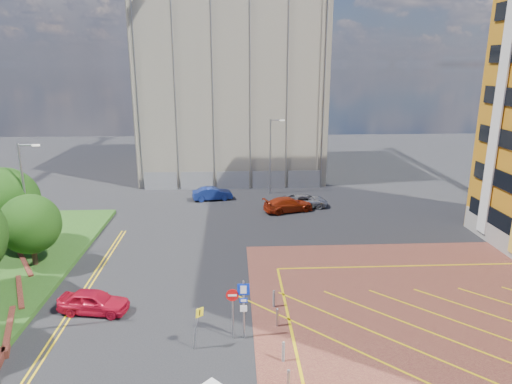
{
  "coord_description": "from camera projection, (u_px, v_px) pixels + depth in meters",
  "views": [
    {
      "loc": [
        0.09,
        -19.35,
        13.43
      ],
      "look_at": [
        1.26,
        3.65,
        6.98
      ],
      "focal_mm": 32.0,
      "sensor_mm": 36.0,
      "label": 1
    }
  ],
  "objects": [
    {
      "name": "sign_cluster",
      "position": [
        239.0,
        304.0,
        22.66
      ],
      "size": [
        1.17,
        0.12,
        3.2
      ],
      "color": "#9EA0A8",
      "rests_on": "ground"
    },
    {
      "name": "construction_building",
      "position": [
        232.0,
        84.0,
        57.73
      ],
      "size": [
        21.2,
        19.2,
        22.0
      ],
      "primitive_type": "cube",
      "color": "#A19683",
      "rests_on": "ground"
    },
    {
      "name": "car_blue_back",
      "position": [
        212.0,
        194.0,
        46.73
      ],
      "size": [
        4.25,
        2.14,
        1.34
      ],
      "primitive_type": "imported",
      "rotation": [
        0.0,
        0.0,
        1.76
      ],
      "color": "navy",
      "rests_on": "ground"
    },
    {
      "name": "retaining_wall",
      "position": [
        5.0,
        330.0,
        23.52
      ],
      "size": [
        6.06,
        20.33,
        0.4
      ],
      "color": "brown",
      "rests_on": "ground"
    },
    {
      "name": "construction_fence",
      "position": [
        242.0,
        180.0,
        50.86
      ],
      "size": [
        21.6,
        0.06,
        2.0
      ],
      "primitive_type": "cube",
      "color": "gray",
      "rests_on": "ground"
    },
    {
      "name": "lamp_left_far",
      "position": [
        26.0,
        195.0,
        31.81
      ],
      "size": [
        1.53,
        0.16,
        8.0
      ],
      "color": "#9EA0A8",
      "rests_on": "grass_bed"
    },
    {
      "name": "tree_d",
      "position": [
        4.0,
        202.0,
        32.89
      ],
      "size": [
        5.0,
        5.0,
        6.08
      ],
      "color": "#3D2B1C",
      "rests_on": "grass_bed"
    },
    {
      "name": "car_red_back",
      "position": [
        288.0,
        204.0,
        43.05
      ],
      "size": [
        5.11,
        3.27,
        1.38
      ],
      "primitive_type": "imported",
      "rotation": [
        0.0,
        0.0,
        1.88
      ],
      "color": "#9A260D",
      "rests_on": "ground"
    },
    {
      "name": "car_silver_back",
      "position": [
        305.0,
        200.0,
        44.53
      ],
      "size": [
        4.6,
        2.38,
        1.24
      ],
      "primitive_type": "imported",
      "rotation": [
        0.0,
        0.0,
        1.5
      ],
      "color": "#98989E",
      "rests_on": "ground"
    },
    {
      "name": "tree_c",
      "position": [
        30.0,
        224.0,
        30.33
      ],
      "size": [
        4.0,
        4.0,
        4.9
      ],
      "color": "#3D2B1C",
      "rests_on": "grass_bed"
    },
    {
      "name": "lamp_back",
      "position": [
        271.0,
        153.0,
        48.18
      ],
      "size": [
        1.53,
        0.16,
        8.0
      ],
      "color": "#9EA0A8",
      "rests_on": "ground"
    },
    {
      "name": "warning_sign",
      "position": [
        197.0,
        323.0,
        21.95
      ],
      "size": [
        0.58,
        0.38,
        2.25
      ],
      "color": "#9EA0A8",
      "rests_on": "ground"
    },
    {
      "name": "ground",
      "position": [
        234.0,
        350.0,
        22.23
      ],
      "size": [
        140.0,
        140.0,
        0.0
      ],
      "primitive_type": "plane",
      "color": "black",
      "rests_on": "ground"
    },
    {
      "name": "bollard_row",
      "position": [
        285.0,
        362.0,
        20.61
      ],
      "size": [
        0.14,
        11.14,
        0.9
      ],
      "color": "#9EA0A8",
      "rests_on": "forecourt"
    },
    {
      "name": "car_red_left",
      "position": [
        94.0,
        302.0,
        25.46
      ],
      "size": [
        4.09,
        2.18,
        1.33
      ],
      "primitive_type": "imported",
      "rotation": [
        0.0,
        0.0,
        1.41
      ],
      "color": "red",
      "rests_on": "ground"
    }
  ]
}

